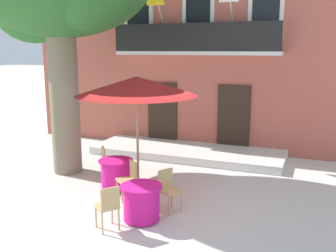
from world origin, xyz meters
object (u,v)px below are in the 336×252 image
Objects in this scene: cafe_chair_near_tree_1 at (108,161)px; cafe_chair_middle_1 at (168,187)px; cafe_table_middle at (141,202)px; cafe_umbrella at (137,86)px; cafe_chair_near_tree_0 at (129,177)px; cafe_table_near_tree at (116,174)px; cafe_chair_middle_0 at (108,205)px.

cafe_chair_near_tree_1 and cafe_chair_middle_1 have the same top height.
cafe_table_middle is 0.30× the size of cafe_umbrella.
cafe_chair_middle_1 reaches higher than cafe_table_middle.
cafe_chair_near_tree_0 is 1.50m from cafe_chair_near_tree_1.
cafe_chair_near_tree_0 is 1.05× the size of cafe_table_middle.
cafe_table_near_tree is 2.30m from cafe_umbrella.
cafe_chair_near_tree_0 is 2.14m from cafe_umbrella.
cafe_chair_near_tree_0 reaches higher than cafe_table_middle.
cafe_chair_middle_0 is at bearing -76.80° from cafe_chair_near_tree_0.
cafe_umbrella reaches higher than cafe_chair_near_tree_1.
cafe_umbrella reaches higher than cafe_table_near_tree.
cafe_table_middle is 0.95× the size of cafe_chair_middle_0.
cafe_table_near_tree is 2.28m from cafe_chair_middle_0.
cafe_chair_near_tree_1 is at bearing 120.66° from cafe_chair_middle_0.
cafe_chair_near_tree_1 reaches higher than cafe_table_near_tree.
cafe_umbrella is at bearing 100.39° from cafe_chair_middle_0.
cafe_chair_middle_0 is at bearing -59.34° from cafe_chair_near_tree_1.
cafe_table_middle is at bearing -61.69° from cafe_umbrella.
cafe_table_near_tree and cafe_table_middle have the same top height.
cafe_chair_middle_1 reaches higher than cafe_table_near_tree.
cafe_table_middle is (1.93, -1.94, -0.14)m from cafe_chair_near_tree_1.
cafe_chair_near_tree_0 is 1.13m from cafe_chair_middle_1.
cafe_table_near_tree is at bearing 115.57° from cafe_chair_middle_0.
cafe_chair_near_tree_0 and cafe_chair_middle_0 have the same top height.
cafe_chair_middle_1 is at bearing 64.83° from cafe_table_middle.
cafe_chair_middle_0 is at bearing -121.92° from cafe_table_middle.
cafe_table_near_tree is 0.95× the size of cafe_chair_near_tree_1.
cafe_chair_middle_0 is 1.00× the size of cafe_chair_middle_1.
cafe_table_middle is at bearing -51.28° from cafe_chair_near_tree_0.
cafe_umbrella is at bearing 118.31° from cafe_table_middle.
cafe_chair_middle_1 is (0.32, 0.68, 0.14)m from cafe_table_middle.
cafe_chair_middle_0 is (0.38, -1.61, 0.00)m from cafe_chair_near_tree_0.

